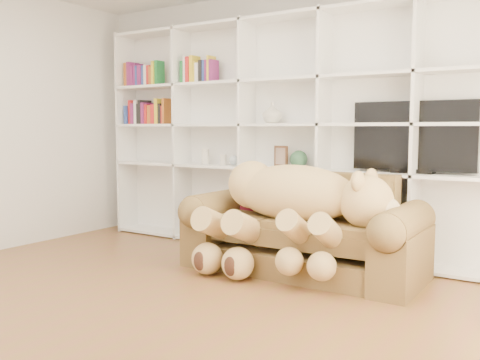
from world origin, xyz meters
The scene contains 13 objects.
floor centered at (0.00, 0.00, 0.00)m, with size 5.00×5.00×0.00m, color brown.
wall_back centered at (0.00, 2.50, 1.35)m, with size 5.00×0.02×2.70m, color silver.
bookshelf centered at (-0.24, 2.36, 1.31)m, with size 4.43×0.35×2.40m.
sofa centered at (0.53, 1.70, 0.33)m, with size 2.06×0.89×0.87m.
teddy_bear centered at (0.49, 1.53, 0.62)m, with size 1.66×0.88×0.96m.
throw_pillow centered at (0.03, 1.85, 0.64)m, with size 0.40×0.13×0.40m, color #560E16.
tv centered at (1.28, 2.35, 1.18)m, with size 1.09×0.18×0.64m.
picture_frame centered at (-0.03, 2.30, 0.98)m, with size 0.17×0.03×0.21m, color #51301B.
green_vase centered at (0.17, 2.30, 0.95)m, with size 0.18×0.18×0.18m, color #2C5637.
figurine_tall centered at (-0.99, 2.30, 0.95)m, with size 0.09×0.09×0.17m, color silver.
figurine_short centered at (-0.75, 2.30, 0.92)m, with size 0.07×0.07×0.12m, color silver.
snow_globe centered at (-0.61, 2.30, 0.92)m, with size 0.10×0.10×0.10m, color silver.
shelf_vase centered at (-0.14, 2.30, 1.42)m, with size 0.20×0.20×0.21m, color beige.
Camera 1 is at (2.59, -2.49, 1.26)m, focal length 40.00 mm.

